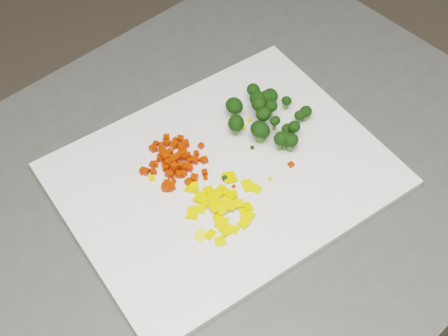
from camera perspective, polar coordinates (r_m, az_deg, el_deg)
counter_block at (r=1.27m, az=-1.58°, el=-14.28°), size 1.08×0.83×0.90m
cutting_board at (r=0.89m, az=0.00°, el=-0.63°), size 0.45×0.35×0.01m
carrot_pile at (r=0.88m, az=-4.62°, el=0.99°), size 0.10×0.10×0.03m
pepper_pile at (r=0.84m, az=-0.02°, el=-3.33°), size 0.11×0.11×0.02m
broccoli_pile at (r=0.92m, az=4.09°, el=4.97°), size 0.12×0.12×0.06m
carrot_cube_0 at (r=0.91m, az=-2.10°, el=2.05°), size 0.01×0.01×0.01m
carrot_cube_1 at (r=0.90m, az=-5.03°, el=1.02°), size 0.01×0.01×0.01m
carrot_cube_2 at (r=0.89m, az=-3.27°, el=1.20°), size 0.01×0.01×0.01m
carrot_cube_3 at (r=0.89m, az=-4.23°, el=0.79°), size 0.01×0.01×0.01m
carrot_cube_4 at (r=0.92m, az=-4.47°, el=2.58°), size 0.01×0.01×0.01m
carrot_cube_5 at (r=0.91m, az=-5.71°, el=2.07°), size 0.01×0.01×0.01m
carrot_cube_6 at (r=0.87m, az=-3.28°, el=-1.28°), size 0.01×0.01×0.01m
carrot_cube_7 at (r=0.87m, az=-4.55°, el=0.16°), size 0.01×0.01×0.01m
carrot_cube_8 at (r=0.90m, az=-4.39°, el=1.06°), size 0.01×0.01×0.01m
carrot_cube_9 at (r=0.91m, az=-3.53°, el=2.24°), size 0.01×0.01×0.01m
carrot_cube_10 at (r=0.86m, az=-4.82°, el=-1.67°), size 0.01×0.01×0.01m
carrot_cube_11 at (r=0.92m, az=-5.36°, el=2.53°), size 0.01×0.01×0.01m
carrot_cube_12 at (r=0.88m, az=-1.79°, el=-0.40°), size 0.01×0.01×0.01m
carrot_cube_13 at (r=0.88m, az=-4.93°, el=-0.62°), size 0.01×0.01×0.01m
carrot_cube_14 at (r=0.87m, az=-5.48°, el=-1.63°), size 0.01×0.01×0.01m
carrot_cube_15 at (r=0.90m, az=-3.67°, el=1.51°), size 0.01×0.01×0.01m
carrot_cube_16 at (r=0.89m, az=-4.36°, el=0.95°), size 0.01×0.01×0.01m
carrot_cube_17 at (r=0.90m, az=-3.46°, el=1.14°), size 0.01×0.01×0.01m
carrot_cube_18 at (r=0.87m, az=-5.20°, el=-1.46°), size 0.01×0.01×0.01m
carrot_cube_19 at (r=0.89m, az=-6.56°, el=0.33°), size 0.01×0.01×0.01m
carrot_cube_20 at (r=0.86m, az=-5.35°, el=-1.83°), size 0.01×0.01×0.01m
carrot_cube_21 at (r=0.89m, az=-5.09°, el=0.93°), size 0.01×0.01×0.01m
carrot_cube_22 at (r=0.88m, az=-6.52°, el=-0.42°), size 0.01×0.01×0.01m
carrot_cube_23 at (r=0.88m, az=-3.26°, el=0.07°), size 0.01×0.01×0.01m
carrot_cube_24 at (r=0.88m, az=-3.97°, el=0.04°), size 0.01×0.01×0.01m
carrot_cube_25 at (r=0.90m, az=-5.37°, el=1.01°), size 0.01×0.01×0.01m
carrot_cube_26 at (r=0.88m, az=-3.33°, el=-0.04°), size 0.01×0.01×0.01m
carrot_cube_27 at (r=0.88m, az=-7.41°, el=-0.35°), size 0.01×0.01×0.01m
carrot_cube_28 at (r=0.88m, az=-5.12°, el=-0.56°), size 0.01×0.01×0.01m
carrot_cube_29 at (r=0.88m, az=-5.10°, el=0.54°), size 0.01×0.01×0.01m
carrot_cube_30 at (r=0.91m, az=-6.53°, el=1.81°), size 0.01×0.01×0.01m
carrot_cube_31 at (r=0.88m, az=-3.74°, el=-0.55°), size 0.01×0.01×0.01m
carrot_cube_32 at (r=0.89m, az=-4.53°, el=0.66°), size 0.01×0.01×0.01m
carrot_cube_33 at (r=0.92m, az=-4.02°, el=2.67°), size 0.01×0.01×0.01m
carrot_cube_34 at (r=0.90m, az=-3.93°, el=1.26°), size 0.01×0.01×0.01m
carrot_cube_35 at (r=0.91m, az=-6.34°, el=1.75°), size 0.01×0.01×0.01m
carrot_cube_36 at (r=0.90m, az=-2.55°, el=1.34°), size 0.01×0.01×0.01m
carrot_cube_37 at (r=0.91m, az=-4.63°, el=2.02°), size 0.01×0.01×0.01m
carrot_cube_38 at (r=0.89m, az=-5.62°, el=1.21°), size 0.01×0.01×0.01m
carrot_cube_39 at (r=0.87m, az=-4.63°, el=-1.17°), size 0.01×0.01×0.01m
carrot_cube_40 at (r=0.92m, az=-5.28°, el=2.75°), size 0.01×0.01×0.01m
carrot_cube_41 at (r=0.89m, az=-5.06°, el=1.39°), size 0.01×0.01×0.01m
carrot_cube_42 at (r=0.89m, az=-5.67°, el=1.48°), size 0.01×0.01×0.01m
carrot_cube_43 at (r=0.89m, az=-3.66°, el=1.05°), size 0.01×0.01×0.01m
carrot_cube_44 at (r=0.88m, az=-5.38°, el=0.05°), size 0.01×0.01×0.01m
carrot_cube_45 at (r=0.88m, az=-3.96°, el=0.28°), size 0.01×0.01×0.01m
carrot_cube_46 at (r=0.88m, az=-3.74°, el=0.08°), size 0.01×0.01×0.01m
carrot_cube_47 at (r=0.90m, az=-3.84°, el=1.63°), size 0.01×0.01×0.01m
carrot_cube_48 at (r=0.91m, az=-3.90°, el=1.89°), size 0.01×0.01×0.01m
carrot_cube_49 at (r=0.89m, az=-6.30°, el=0.36°), size 0.01×0.01×0.01m
carrot_cube_50 at (r=0.88m, az=-3.10°, el=-0.06°), size 0.01×0.01×0.01m
carrot_cube_51 at (r=0.88m, az=-4.14°, el=-0.58°), size 0.01×0.01×0.01m
carrot_cube_52 at (r=0.88m, az=-4.55°, el=-0.10°), size 0.01×0.01×0.01m
carrot_cube_53 at (r=0.88m, az=-7.19°, el=-0.32°), size 0.01×0.01×0.01m
carrot_cube_54 at (r=0.90m, az=-5.23°, el=1.07°), size 0.01×0.01×0.01m
carrot_cube_55 at (r=0.91m, az=-6.25°, el=2.21°), size 0.01×0.01×0.01m
carrot_cube_56 at (r=0.89m, az=-3.14°, el=0.78°), size 0.01×0.01×0.01m
carrot_cube_57 at (r=0.88m, az=-3.37°, el=-0.03°), size 0.01×0.01×0.01m
carrot_cube_58 at (r=0.89m, az=-7.43°, el=-0.24°), size 0.01×0.01×0.01m
carrot_cube_59 at (r=0.88m, az=-5.31°, el=1.05°), size 0.01×0.01×0.01m
carrot_cube_60 at (r=0.88m, az=-4.57°, el=0.87°), size 0.01×0.01×0.01m
carrot_cube_61 at (r=0.89m, az=-3.05°, el=0.89°), size 0.01×0.01×0.01m
carrot_cube_62 at (r=0.86m, az=-4.98°, el=-1.82°), size 0.01×0.01×0.01m
carrot_cube_63 at (r=0.88m, az=-4.80°, el=0.69°), size 0.01×0.01×0.01m
carrot_cube_64 at (r=0.89m, az=-4.80°, el=1.03°), size 0.01×0.01×0.01m
carrot_cube_65 at (r=0.88m, az=-4.64°, el=0.75°), size 0.01×0.01×0.01m
carrot_cube_66 at (r=0.88m, az=-6.47°, el=-0.32°), size 0.01×0.01×0.01m
carrot_cube_67 at (r=0.91m, az=-5.18°, el=2.29°), size 0.01×0.01×0.01m
carrot_cube_68 at (r=0.87m, az=-2.74°, el=-0.93°), size 0.01×0.01×0.01m
carrot_cube_69 at (r=0.91m, az=-4.55°, el=2.19°), size 0.01×0.01×0.01m
carrot_cube_70 at (r=0.89m, az=-3.72°, el=1.29°), size 0.01×0.01×0.01m
carrot_cube_71 at (r=0.88m, az=-3.63°, el=0.11°), size 0.01×0.01×0.01m
carrot_cube_72 at (r=0.89m, az=-5.47°, el=0.38°), size 0.01×0.01×0.01m
carrot_cube_73 at (r=0.88m, az=-4.86°, el=-0.49°), size 0.01×0.01×0.01m
carrot_cube_74 at (r=0.89m, az=-1.98°, el=0.73°), size 0.01×0.01×0.01m
carrot_cube_75 at (r=0.89m, az=-1.78°, el=0.74°), size 0.01×0.01×0.01m
carrot_cube_76 at (r=0.91m, az=-5.67°, el=1.82°), size 0.01×0.01×0.01m
carrot_cube_77 at (r=0.89m, az=-3.39°, el=0.36°), size 0.01×0.01×0.01m
carrot_cube_78 at (r=0.90m, az=-5.84°, el=0.91°), size 0.01×0.01×0.01m
carrot_cube_79 at (r=0.89m, az=-2.66°, el=0.71°), size 0.01×0.01×0.01m
pepper_chunk_0 at (r=0.82m, az=-1.25°, el=-6.08°), size 0.02×0.02×0.01m
pepper_chunk_1 at (r=0.84m, az=-0.92°, el=-3.21°), size 0.02×0.02×0.00m
pepper_chunk_2 at (r=0.86m, az=-0.26°, el=-1.98°), size 0.02×0.02×0.00m
pepper_chunk_3 at (r=0.86m, az=2.80°, el=-1.84°), size 0.02×0.02×0.01m
pepper_chunk_4 at (r=0.84m, az=-0.99°, el=-3.59°), size 0.01×0.02×0.01m
pepper_chunk_5 at (r=0.86m, az=-2.98°, el=-1.84°), size 0.02×0.02×0.01m
pepper_chunk_6 at (r=0.84m, az=0.14°, el=-3.42°), size 0.02×0.02×0.01m
pepper_chunk_7 at (r=0.83m, az=0.77°, el=-5.61°), size 0.02×0.02×0.01m
pepper_chunk_8 at (r=0.85m, az=-0.96°, el=-2.71°), size 0.02×0.02×0.01m
pepper_chunk_9 at (r=0.86m, az=0.89°, el=-2.51°), size 0.02×0.02×0.01m
pepper_chunk_10 at (r=0.85m, az=0.56°, el=-2.46°), size 0.02×0.02×0.01m
pepper_chunk_11 at (r=0.84m, az=2.17°, el=-3.58°), size 0.01×0.02×0.01m
pepper_chunk_12 at (r=0.87m, az=0.24°, el=-0.76°), size 0.02×0.02×0.01m
pepper_chunk_13 at (r=0.82m, az=-0.34°, el=-6.70°), size 0.02×0.02×0.01m
pepper_chunk_14 at (r=0.86m, az=-2.80°, el=-1.68°), size 0.02×0.02×0.01m
pepper_chunk_15 at (r=0.85m, az=0.37°, el=-2.87°), size 0.01×0.01×0.01m
pepper_chunk_16 at (r=0.82m, az=-2.16°, el=-6.20°), size 0.02×0.02×0.01m
pepper_chunk_17 at (r=0.85m, az=-0.62°, el=-3.50°), size 0.02×0.02×0.01m
pepper_chunk_18 at (r=0.84m, az=1.95°, el=-3.90°), size 0.02×0.02×0.00m
pepper_chunk_19 at (r=0.85m, az=-1.84°, el=-3.17°), size 0.02×0.02×0.00m
pepper_chunk_20 at (r=0.83m, az=0.08°, el=-5.37°), size 0.02×0.02×0.00m
pepper_chunk_21 at (r=0.87m, az=2.18°, el=-1.61°), size 0.02×0.02×0.01m
pepper_chunk_22 at (r=0.84m, az=-0.25°, el=-3.87°), size 0.01×0.01×0.01m
pepper_chunk_23 at (r=0.84m, az=-0.65°, el=-3.34°), size 0.02×0.02×0.01m
pepper_chunk_24 at (r=0.83m, az=-0.52°, el=-4.59°), size 0.01×0.02×0.00m
pepper_chunk_25 at (r=0.84m, az=-2.90°, el=-4.17°), size 0.02×0.02×0.01m
pepper_chunk_26 at (r=0.83m, az=-0.23°, el=-5.01°), size 0.02×0.02×0.01m
pepper_chunk_27 at (r=0.84m, az=-2.33°, el=-3.79°), size 0.02×0.02×0.01m
pepper_chunk_28 at (r=0.84m, az=0.63°, el=-3.33°), size 0.02×0.02×0.00m
pepper_chunk_29 at (r=0.86m, az=-0.43°, el=-2.33°), size 0.02×0.02×0.01m
pepper_chunk_30 at (r=0.87m, az=0.53°, el=-0.86°), size 0.02×0.02×0.01m
pepper_chunk_31 at (r=0.85m, az=-2.11°, el=-2.73°), size 0.03×0.02×0.01m
pepper_chunk_32 at (r=0.84m, az=2.18°, el=-4.44°), size 0.02×0.02×0.01m
pepper_chunk_33 at (r=0.84m, az=1.40°, el=-3.24°), size 0.02×0.02×0.01m
pepper_chunk_34 at (r=0.83m, az=1.85°, el=-5.08°), size 0.02×0.02×0.01m
pepper_chunk_35 at (r=0.82m, az=0.10°, el=-5.76°), size 0.01×0.02×0.00m
pepper_chunk_36 at (r=0.86m, az=-1.44°, el=-2.02°), size 0.02×0.01×0.01m
broccoli_floret_0 at (r=0.92m, az=5.75°, el=3.37°), size 0.02×0.02×0.02m
broccoli_floret_1 at (r=0.90m, az=5.14°, el=2.39°), size 0.03×0.03×0.03m
broccoli_floret_2 at (r=0.91m, az=6.34°, el=3.37°), size 0.02×0.02×0.03m
broccoli_floret_3 at (r=0.90m, az=5.52°, el=2.24°), size 0.02×0.02×0.02m
broccoli_floret_4 at (r=0.94m, az=7.40°, el=4.93°), size 0.03×0.03×0.02m
broccoli_floret_5 at (r=0.94m, az=6.87°, el=4.60°), size 0.02×0.02×0.02m
broccoli_floret_6 at (r=0.96m, az=5.68°, el=5.89°), size 0.02×0.02×0.02m
broccoli_floret_7 at (r=0.91m, az=3.59°, el=4.69°), size 0.03×0.03×0.03m
broccoli_floret_8 at (r=0.91m, az=3.18°, el=3.23°), size 0.04×0.04×0.04m
broccoli_floret_9 at (r=0.90m, az=5.51°, el=2.45°), size 0.02×0.02×0.03m
broccoli_floret_10 at (r=0.92m, az=3.15°, el=5.50°), size 0.03×0.03×0.03m
broccoli_floret_11 at (r=0.91m, az=1.05°, el=3.83°), size 0.03×0.03×0.03m
broccoli_floret_12 at (r=0.91m, az=3.44°, el=3.11°), size 0.03×0.03×0.03m
broccoli_floret_13 at (r=0.94m, az=0.88°, el=5.41°), size 0.04×0.04×0.03m
broccoli_floret_14 at (r=0.90m, az=4.64°, el=4.07°), size 0.02×0.02×0.02m
broccoli_floret_15 at (r=0.96m, az=2.64°, el=6.82°), size 0.03×0.03×0.03m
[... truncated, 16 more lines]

